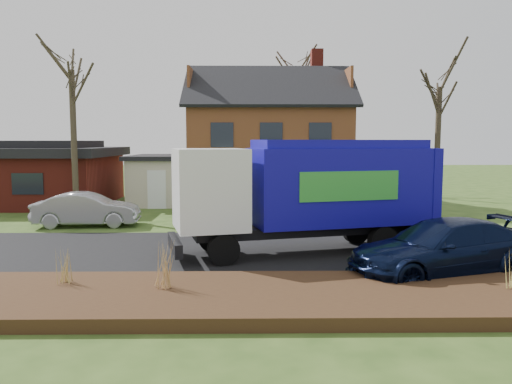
{
  "coord_description": "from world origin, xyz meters",
  "views": [
    {
      "loc": [
        0.84,
        -16.29,
        3.69
      ],
      "look_at": [
        1.09,
        2.5,
        1.76
      ],
      "focal_mm": 35.0,
      "sensor_mm": 36.0,
      "label": 1
    }
  ],
  "objects": [
    {
      "name": "grass_clump_west",
      "position": [
        -3.55,
        -4.57,
        0.7
      ],
      "size": [
        0.31,
        0.25,
        0.81
      ],
      "color": "tan",
      "rests_on": "mulch_verge"
    },
    {
      "name": "garbage_truck",
      "position": [
        2.91,
        -0.07,
        2.15
      ],
      "size": [
        8.99,
        4.38,
        3.72
      ],
      "rotation": [
        0.0,
        0.0,
        0.25
      ],
      "color": "black",
      "rests_on": "ground"
    },
    {
      "name": "navy_wagon",
      "position": [
        6.06,
        -3.12,
        0.78
      ],
      "size": [
        5.8,
        3.74,
        1.56
      ],
      "primitive_type": "imported",
      "rotation": [
        0.0,
        0.0,
        -1.26
      ],
      "color": "black",
      "rests_on": "ground"
    },
    {
      "name": "main_house",
      "position": [
        1.49,
        13.91,
        4.03
      ],
      "size": [
        12.95,
        8.95,
        9.26
      ],
      "color": "beige",
      "rests_on": "ground"
    },
    {
      "name": "road",
      "position": [
        0.0,
        0.0,
        0.01
      ],
      "size": [
        80.0,
        7.0,
        0.02
      ],
      "primitive_type": "cube",
      "color": "black",
      "rests_on": "ground"
    },
    {
      "name": "grass_clump_mid",
      "position": [
        -1.08,
        -4.99,
        0.83
      ],
      "size": [
        0.38,
        0.31,
        1.05
      ],
      "color": "tan",
      "rests_on": "mulch_verge"
    },
    {
      "name": "silver_sedan",
      "position": [
        -6.2,
        5.17,
        0.73
      ],
      "size": [
        4.55,
        1.91,
        1.46
      ],
      "primitive_type": "imported",
      "rotation": [
        0.0,
        0.0,
        1.65
      ],
      "color": "#A0A2A7",
      "rests_on": "ground"
    },
    {
      "name": "tree_front_west",
      "position": [
        -7.8,
        8.47,
        8.15
      ],
      "size": [
        3.33,
        3.33,
        9.89
      ],
      "color": "#423827",
      "rests_on": "ground"
    },
    {
      "name": "tree_back",
      "position": [
        4.36,
        21.71,
        9.87
      ],
      "size": [
        3.74,
        3.74,
        11.84
      ],
      "color": "#443229",
      "rests_on": "ground"
    },
    {
      "name": "ranch_house",
      "position": [
        -12.0,
        13.0,
        1.81
      ],
      "size": [
        9.8,
        8.2,
        3.7
      ],
      "color": "maroon",
      "rests_on": "ground"
    },
    {
      "name": "tree_front_east",
      "position": [
        10.58,
        9.46,
        7.47
      ],
      "size": [
        3.31,
        3.31,
        9.19
      ],
      "color": "#3A3023",
      "rests_on": "ground"
    },
    {
      "name": "ground",
      "position": [
        0.0,
        0.0,
        0.0
      ],
      "size": [
        120.0,
        120.0,
        0.0
      ],
      "primitive_type": "plane",
      "color": "#2D4617",
      "rests_on": "ground"
    },
    {
      "name": "mulch_verge",
      "position": [
        0.0,
        -5.3,
        0.15
      ],
      "size": [
        80.0,
        3.5,
        0.3
      ],
      "primitive_type": "cube",
      "color": "#311B10",
      "rests_on": "ground"
    }
  ]
}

